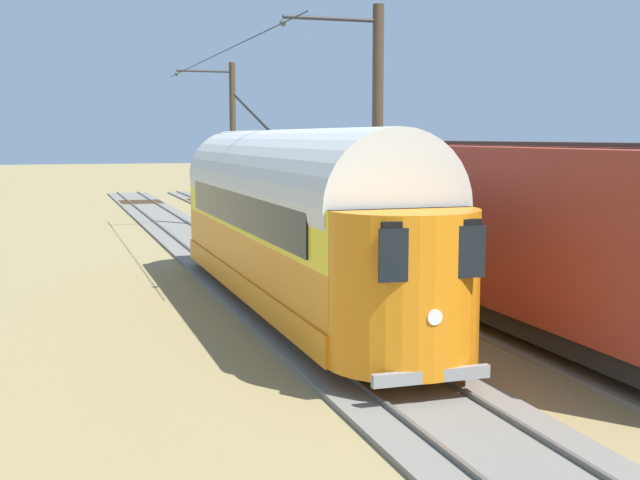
% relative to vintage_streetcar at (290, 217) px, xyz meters
% --- Properties ---
extents(ground_plane, '(220.00, 220.00, 0.00)m').
position_rel_vintage_streetcar_xyz_m(ground_plane, '(-2.15, -3.05, -2.25)').
color(ground_plane, '#937F51').
extents(track_streetcar_siding, '(2.80, 80.00, 0.18)m').
position_rel_vintage_streetcar_xyz_m(track_streetcar_siding, '(-4.29, -3.36, -2.20)').
color(track_streetcar_siding, slate).
rests_on(track_streetcar_siding, ground).
extents(track_adjacent_siding, '(2.80, 80.00, 0.18)m').
position_rel_vintage_streetcar_xyz_m(track_adjacent_siding, '(0.00, -3.36, -2.20)').
color(track_adjacent_siding, slate).
rests_on(track_adjacent_siding, ground).
extents(vintage_streetcar, '(2.65, 15.75, 5.23)m').
position_rel_vintage_streetcar_xyz_m(vintage_streetcar, '(0.00, 0.00, 0.00)').
color(vintage_streetcar, orange).
rests_on(vintage_streetcar, ground).
extents(boxcar_adjacent, '(2.96, 12.35, 3.85)m').
position_rel_vintage_streetcar_xyz_m(boxcar_adjacent, '(-4.30, 3.75, -0.09)').
color(boxcar_adjacent, maroon).
rests_on(boxcar_adjacent, ground).
extents(catenary_pole_foreground, '(2.65, 0.28, 7.36)m').
position_rel_vintage_streetcar_xyz_m(catenary_pole_foreground, '(-2.37, -17.74, 1.58)').
color(catenary_pole_foreground, '#423323').
rests_on(catenary_pole_foreground, ground).
extents(catenary_pole_mid_near, '(2.65, 0.28, 7.36)m').
position_rel_vintage_streetcar_xyz_m(catenary_pole_mid_near, '(-2.37, -0.57, 1.58)').
color(catenary_pole_mid_near, '#423323').
rests_on(catenary_pole_mid_near, ground).
extents(overhead_wire_run, '(2.45, 21.17, 0.18)m').
position_rel_vintage_streetcar_xyz_m(overhead_wire_run, '(-0.08, -9.75, 4.56)').
color(overhead_wire_run, black).
rests_on(overhead_wire_run, ground).
extents(track_end_bumper, '(1.80, 0.60, 0.80)m').
position_rel_vintage_streetcar_xyz_m(track_end_bumper, '(-4.29, -13.25, -1.85)').
color(track_end_bumper, '#B2A519').
rests_on(track_end_bumper, ground).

